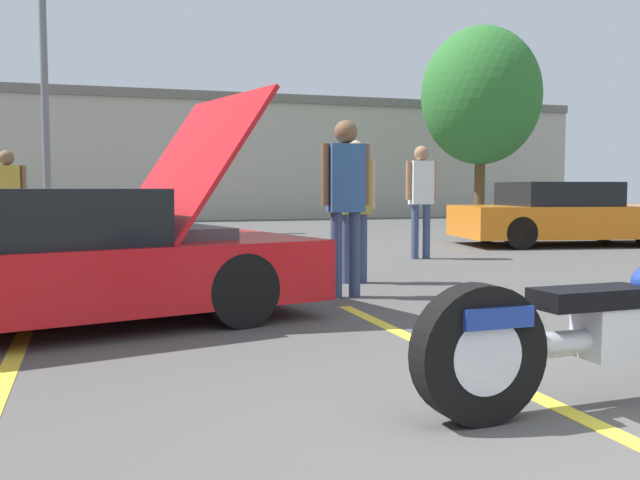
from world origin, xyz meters
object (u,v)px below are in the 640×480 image
Objects in this scene: tree_background at (481,96)px; spectator_near_motorcycle at (421,191)px; parked_car_right_row at (563,215)px; spectator_far_lot at (8,197)px; motorcycle at (634,326)px; spectator_midground at (346,192)px; show_car_hood_open at (41,260)px; spectator_by_show_car at (354,199)px; light_pole at (48,77)px.

spectator_near_motorcycle is at bearing -125.11° from tree_background.
spectator_far_lot is at bearing -166.66° from parked_car_right_row.
tree_background is 2.33× the size of motorcycle.
motorcycle is 1.42× the size of spectator_midground.
spectator_far_lot is (-3.63, 4.34, -0.10)m from spectator_midground.
spectator_by_show_car is (3.35, 1.77, 0.45)m from show_car_hood_open.
spectator_midground is (-8.94, -12.54, -2.82)m from tree_background.
light_pole reaches higher than spectator_by_show_car.
spectator_near_motorcycle is (-3.87, -1.61, 0.49)m from parked_car_right_row.
motorcycle is 1.55× the size of spectator_far_lot.
tree_background is 3.57× the size of spectator_by_show_car.
tree_background is 3.61× the size of spectator_far_lot.
spectator_far_lot is at bearing 140.87° from spectator_by_show_car.
light_pole is 8.05m from spectator_far_lot.
light_pole is 1.43× the size of show_car_hood_open.
spectator_near_motorcycle is at bearing 70.13° from motorcycle.
spectator_far_lot is (-0.23, -7.54, -2.81)m from light_pole.
light_pole is 10.70m from spectator_near_motorcycle.
parked_car_right_row is at bearing 17.64° from show_car_hood_open.
light_pole is at bearing 154.42° from parked_car_right_row.
spectator_by_show_car is 5.29m from spectator_far_lot.
parked_car_right_row is at bearing -108.87° from tree_background.
light_pole is at bearing 100.54° from motorcycle.
show_car_hood_open is (0.52, -12.64, -3.25)m from light_pole.
spectator_far_lot is at bearing 112.73° from motorcycle.
tree_background is 18.11m from show_car_hood_open.
light_pole is 12.65m from spectator_midground.
spectator_near_motorcycle is at bearing -9.08° from spectator_far_lot.
motorcycle is 9.07m from spectator_far_lot.
tree_background is at bearing 54.52° from spectator_midground.
parked_car_right_row is at bearing 3.64° from spectator_far_lot.
parked_car_right_row reaches higher than motorcycle.
tree_background is 11.57m from spectator_near_motorcycle.
parked_car_right_row is at bearing 22.65° from spectator_near_motorcycle.
motorcycle is (-8.73, -16.40, -3.50)m from tree_background.
light_pole is 4.11× the size of spectator_far_lot.
tree_background is at bearing 53.73° from spectator_by_show_car.
light_pole is 13.06m from show_car_hood_open.
light_pole reaches higher than spectator_midground.
spectator_near_motorcycle is 0.98× the size of spectator_midground.
parked_car_right_row is (-2.59, -7.56, -3.33)m from tree_background.
show_car_hood_open is 3.82m from spectator_by_show_car.
tree_background reaches higher than show_car_hood_open.
light_pole is at bearing -176.93° from tree_background.
parked_car_right_row is 2.67× the size of spectator_far_lot.
show_car_hood_open is 6.79m from spectator_near_motorcycle.
spectator_near_motorcycle is at bearing 49.53° from spectator_by_show_car.
spectator_near_motorcycle is (-6.45, -9.18, -2.84)m from tree_background.
spectator_by_show_car is 1.12m from spectator_midground.
tree_background reaches higher than motorcycle.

